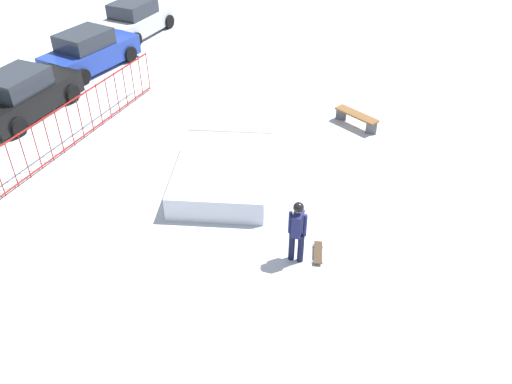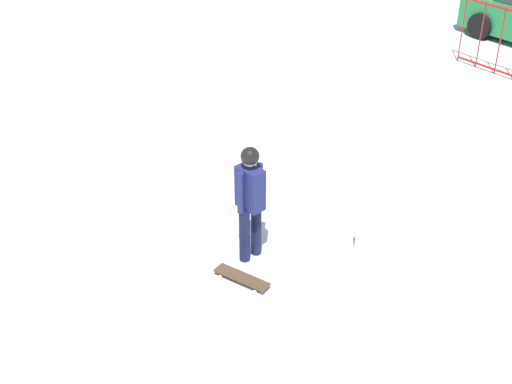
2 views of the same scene
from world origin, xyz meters
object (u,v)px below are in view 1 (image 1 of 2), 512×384
Objects in this scene: parked_car_black at (23,95)px; skate_ramp at (225,166)px; parked_car_silver at (136,19)px; parked_car_blue at (90,52)px; park_bench at (356,117)px; skater at (297,228)px; skateboard at (318,252)px.

skate_ramp is at bearing -94.59° from parked_car_black.
parked_car_blue is at bearing -171.02° from parked_car_silver.
parked_car_silver reaches higher than park_bench.
skate_ramp is 5.20m from park_bench.
park_bench is 0.37× the size of parked_car_blue.
parked_car_black and parked_car_silver have the same top height.
skate_ramp is 1.39× the size of parked_car_silver.
skateboard is at bearing -55.21° from skater.
parked_car_black is 0.99× the size of parked_car_silver.
parked_car_silver reaches higher than skate_ramp.
parked_car_blue is at bearing 41.50° from skate_ramp.
skate_ramp is 4.14m from skater.
skater is 1.08× the size of park_bench.
skateboard is at bearing -140.46° from skate_ramp.
parked_car_black is at bearing 66.45° from skate_ramp.
parked_car_blue reaches higher than skate_ramp.
skater is 7.00m from park_bench.
parked_car_black is at bearing -166.88° from parked_car_blue.
parked_car_black is at bearing 68.82° from skater.
parked_car_black is 8.36m from parked_car_silver.
skateboard is (0.35, -0.47, -0.93)m from skater.
parked_car_silver is at bearing 14.60° from parked_car_blue.
skateboard is at bearing -112.61° from parked_car_blue.
parked_car_blue is (1.11, 11.25, 0.37)m from park_bench.
skater reaches higher than parked_car_black.
park_bench is at bearing -10.22° from skateboard.
parked_car_black reaches higher than park_bench.
skater is 16.78m from parked_car_silver.
parked_car_silver is (9.49, 8.46, 0.41)m from skate_ramp.
skate_ramp is 12.72m from parked_car_silver.
skate_ramp is 1.41× the size of parked_car_black.
skater reaches higher than parked_car_silver.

